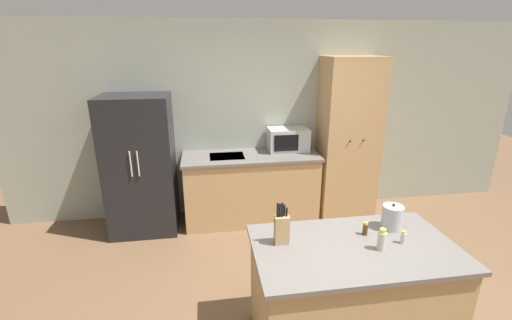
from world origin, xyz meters
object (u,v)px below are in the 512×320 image
Objects in this scene: knife_block at (282,229)px; spice_bottle_amber_oil at (365,229)px; kettle at (392,217)px; spice_bottle_tall_dark at (382,240)px; spice_bottle_short_red at (403,238)px; microwave at (288,140)px; pantry_cabinet at (348,139)px; refrigerator at (141,165)px.

spice_bottle_amber_oil is at bearing 1.83° from knife_block.
spice_bottle_tall_dark is at bearing -130.35° from kettle.
spice_bottle_tall_dark is at bearing -15.32° from knife_block.
kettle is at bearing 82.00° from spice_bottle_short_red.
microwave is 2.46× the size of kettle.
knife_block is 0.90m from spice_bottle_short_red.
pantry_cabinet is at bearing 70.62° from spice_bottle_amber_oil.
spice_bottle_short_red is at bearing -44.19° from refrigerator.
pantry_cabinet reaches higher than spice_bottle_amber_oil.
spice_bottle_amber_oil is 0.27m from kettle.
refrigerator is at bearing -178.38° from pantry_cabinet.
knife_block is at bearing -174.70° from kettle.
pantry_cabinet is at bearing -5.02° from microwave.
refrigerator reaches higher than spice_bottle_short_red.
spice_bottle_amber_oil is at bearing 95.43° from spice_bottle_tall_dark.
kettle is at bearing -80.67° from microwave.
spice_bottle_amber_oil is 0.49× the size of kettle.
knife_block is (1.33, -2.03, 0.14)m from refrigerator.
knife_block is 3.09× the size of spice_bottle_amber_oil.
spice_bottle_amber_oil is (0.67, 0.02, -0.07)m from knife_block.
knife_block reaches higher than kettle.
spice_bottle_short_red is 0.46× the size of kettle.
spice_bottle_amber_oil is (-0.02, 0.21, -0.03)m from spice_bottle_tall_dark.
pantry_cabinet is 2.40m from spice_bottle_tall_dark.
microwave reaches higher than knife_block.
refrigerator is at bearing 135.81° from spice_bottle_short_red.
pantry_cabinet is 2.53m from knife_block.
knife_block is at bearing 171.32° from spice_bottle_short_red.
microwave is 2.34m from spice_bottle_short_red.
kettle is (-0.48, -2.02, -0.10)m from pantry_cabinet.
spice_bottle_tall_dark is at bearing -84.57° from spice_bottle_amber_oil.
spice_bottle_tall_dark is 0.21m from spice_bottle_short_red.
microwave is 3.20× the size of spice_bottle_tall_dark.
kettle is (0.92, 0.09, -0.02)m from knife_block.
spice_bottle_tall_dark is 0.36m from kettle.
spice_bottle_tall_dark is at bearing -87.32° from microwave.
spice_bottle_amber_oil is (-0.73, -2.08, -0.14)m from pantry_cabinet.
microwave is at bearing 75.12° from knife_block.
spice_bottle_short_red is at bearing -98.00° from kettle.
pantry_cabinet is at bearing 77.15° from spice_bottle_short_red.
pantry_cabinet is 2.21m from spice_bottle_amber_oil.
pantry_cabinet is at bearing 72.73° from spice_bottle_tall_dark.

